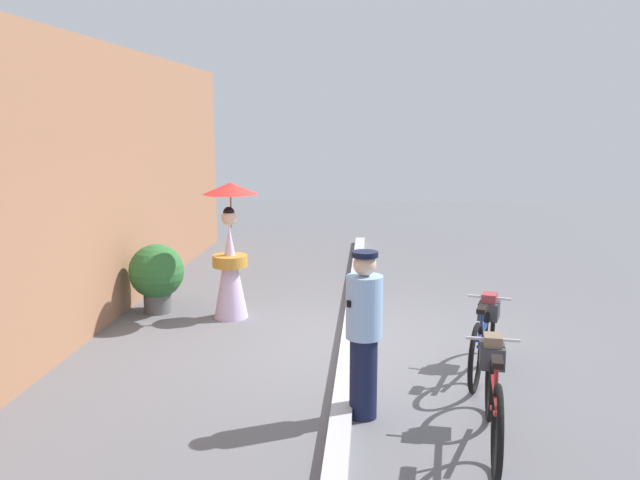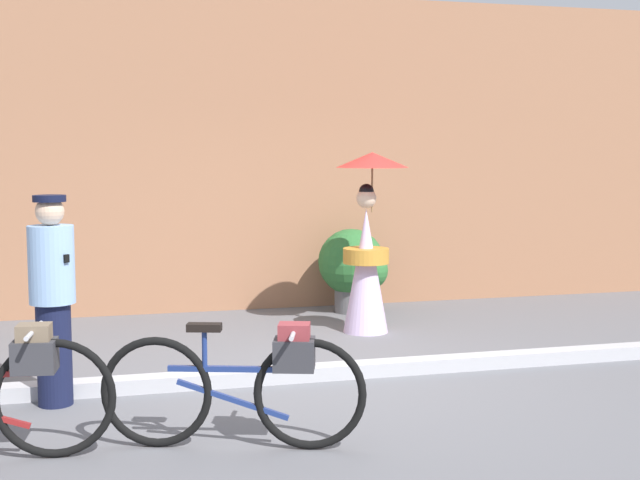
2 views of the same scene
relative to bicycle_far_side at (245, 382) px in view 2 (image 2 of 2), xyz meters
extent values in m
plane|color=slate|center=(0.82, 1.51, -0.44)|extent=(30.00, 30.00, 0.00)
cube|color=#9E6B4C|center=(0.82, 5.03, 1.46)|extent=(14.00, 0.40, 3.80)
cube|color=#B2B2B7|center=(0.82, 1.51, -0.38)|extent=(14.00, 0.20, 0.12)
torus|color=black|center=(-1.19, 0.13, -0.06)|extent=(0.76, 0.14, 0.76)
cylinder|color=silver|center=(-1.29, 0.15, 0.38)|extent=(0.09, 0.48, 0.03)
cube|color=#333338|center=(-1.29, 0.15, 0.22)|extent=(0.28, 0.25, 0.20)
cube|color=#72604C|center=(-1.29, 0.15, 0.35)|extent=(0.22, 0.18, 0.14)
torus|color=black|center=(0.40, -0.12, -0.07)|extent=(0.71, 0.27, 0.73)
torus|color=black|center=(-0.55, 0.17, -0.07)|extent=(0.71, 0.27, 0.73)
cube|color=navy|center=(-0.08, 0.02, 0.09)|extent=(0.81, 0.28, 0.04)
cube|color=navy|center=(-0.08, 0.02, -0.12)|extent=(0.71, 0.25, 0.26)
cylinder|color=navy|center=(-0.25, 0.08, 0.21)|extent=(0.03, 0.03, 0.30)
cube|color=black|center=(-0.25, 0.08, 0.36)|extent=(0.24, 0.15, 0.05)
cylinder|color=silver|center=(0.30, -0.09, 0.34)|extent=(0.17, 0.47, 0.03)
cube|color=#333338|center=(0.30, -0.09, 0.19)|extent=(0.31, 0.29, 0.20)
cube|color=maroon|center=(0.30, -0.09, 0.32)|extent=(0.24, 0.21, 0.14)
cylinder|color=#141938|center=(-1.24, 1.31, -0.05)|extent=(0.26, 0.26, 0.78)
cylinder|color=#8CB2E0|center=(-1.24, 1.31, 0.64)|extent=(0.34, 0.34, 0.59)
sphere|color=#D8B293|center=(-1.24, 1.31, 1.04)|extent=(0.21, 0.21, 0.21)
cylinder|color=black|center=(-1.24, 1.31, 1.13)|extent=(0.24, 0.24, 0.05)
cube|color=black|center=(-1.24, 1.31, 0.70)|extent=(0.27, 0.32, 0.06)
cone|color=silver|center=(1.85, 3.23, 0.22)|extent=(0.48, 0.48, 1.32)
cylinder|color=#C1842D|center=(1.85, 3.23, 0.38)|extent=(0.49, 0.49, 0.16)
sphere|color=beige|center=(1.85, 3.23, 0.99)|extent=(0.21, 0.21, 0.21)
sphere|color=black|center=(1.85, 3.23, 1.07)|extent=(0.16, 0.16, 0.16)
cylinder|color=olive|center=(1.91, 3.21, 1.12)|extent=(0.02, 0.02, 0.55)
cone|color=red|center=(1.91, 3.21, 1.40)|extent=(0.77, 0.77, 0.16)
cylinder|color=#59595B|center=(2.02, 4.35, -0.29)|extent=(0.40, 0.40, 0.29)
sphere|color=#2D6B33|center=(2.02, 4.35, 0.17)|extent=(0.79, 0.79, 0.79)
sphere|color=#2D6B33|center=(2.22, 4.24, 0.07)|extent=(0.43, 0.43, 0.43)
camera|label=1|loc=(-7.17, 1.25, 2.34)|focal=37.45mm
camera|label=2|loc=(-0.89, -5.29, 1.48)|focal=47.68mm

